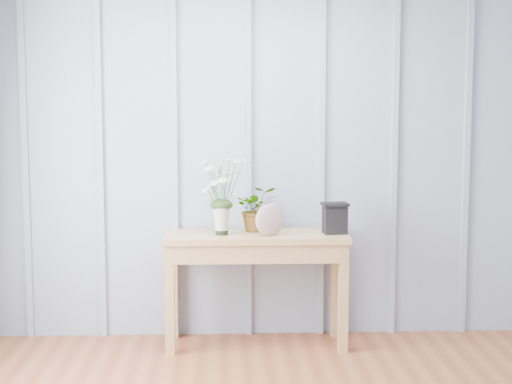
{
  "coord_description": "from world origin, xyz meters",
  "views": [
    {
      "loc": [
        -0.41,
        -3.07,
        1.61
      ],
      "look_at": [
        -0.21,
        1.94,
        1.03
      ],
      "focal_mm": 55.0,
      "sensor_mm": 36.0,
      "label": 1
    }
  ],
  "objects_px": {
    "sideboard": "(256,251)",
    "carved_box": "(335,218)",
    "daisy_vase": "(221,186)",
    "felt_disc_vessel": "(270,220)"
  },
  "relations": [
    {
      "from": "sideboard",
      "to": "carved_box",
      "type": "xyz_separation_m",
      "value": [
        0.52,
        -0.02,
        0.22
      ]
    },
    {
      "from": "carved_box",
      "to": "felt_disc_vessel",
      "type": "bearing_deg",
      "value": -169.85
    },
    {
      "from": "daisy_vase",
      "to": "felt_disc_vessel",
      "type": "xyz_separation_m",
      "value": [
        0.31,
        -0.06,
        -0.21
      ]
    },
    {
      "from": "sideboard",
      "to": "carved_box",
      "type": "height_order",
      "value": "carved_box"
    },
    {
      "from": "felt_disc_vessel",
      "to": "carved_box",
      "type": "height_order",
      "value": "felt_disc_vessel"
    },
    {
      "from": "sideboard",
      "to": "daisy_vase",
      "type": "distance_m",
      "value": 0.49
    },
    {
      "from": "daisy_vase",
      "to": "felt_disc_vessel",
      "type": "bearing_deg",
      "value": -11.67
    },
    {
      "from": "daisy_vase",
      "to": "carved_box",
      "type": "relative_size",
      "value": 2.5
    },
    {
      "from": "sideboard",
      "to": "carved_box",
      "type": "relative_size",
      "value": 5.89
    },
    {
      "from": "sideboard",
      "to": "daisy_vase",
      "type": "height_order",
      "value": "daisy_vase"
    }
  ]
}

